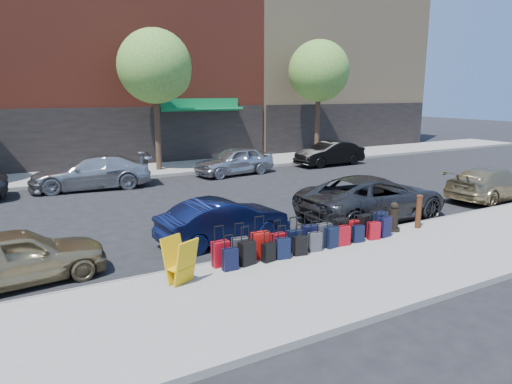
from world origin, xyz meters
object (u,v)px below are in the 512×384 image
tree_right (321,73)px  car_near_1 (224,221)px  bollard (419,211)px  car_near_2 (373,198)px  car_near_0 (17,257)px  tree_center (157,68)px  fire_hydrant (394,218)px  car_near_3 (492,184)px  display_rack (180,261)px  car_far_3 (330,153)px  suitcase_front_5 (309,236)px  car_far_1 (91,172)px  car_far_2 (234,161)px

tree_right → car_near_1: tree_right is taller
tree_right → bollard: bearing=-116.3°
bollard → car_near_2: car_near_2 is taller
car_near_0 → tree_right: bearing=-59.9°
tree_center → fire_hydrant: size_ratio=8.27×
car_near_3 → display_rack: bearing=95.0°
bollard → car_far_3: 13.22m
suitcase_front_5 → car_far_3: 15.27m
tree_center → car_far_1: bearing=-146.6°
fire_hydrant → car_near_2: (0.76, 1.68, 0.19)m
car_far_2 → bollard: bearing=-5.6°
bollard → car_far_1: size_ratio=0.20×
suitcase_front_5 → car_near_2: size_ratio=0.18×
car_near_0 → suitcase_front_5: bearing=-107.7°
tree_right → car_far_3: (-1.18, -2.64, -4.71)m
bollard → car_near_2: bearing=93.8°
car_near_2 → car_far_3: (6.07, 9.98, -0.04)m
suitcase_front_5 → car_near_0: size_ratio=0.26×
tree_center → suitcase_front_5: (-0.58, -14.26, -4.96)m
tree_right → car_near_0: bearing=-144.6°
tree_center → tree_right: size_ratio=1.00×
suitcase_front_5 → car_near_1: car_near_1 is taller
car_near_1 → car_far_1: car_far_1 is taller
car_near_1 → car_far_3: bearing=-55.1°
tree_right → fire_hydrant: size_ratio=8.27×
car_far_3 → car_near_3: bearing=-0.9°
tree_right → car_far_3: 5.53m
car_near_1 → car_far_2: (5.22, 9.66, 0.10)m
bollard → display_rack: size_ratio=1.01×
display_rack → car_far_3: bearing=17.5°
car_far_1 → car_far_2: (7.14, 0.03, -0.02)m
suitcase_front_5 → car_near_0: bearing=170.6°
tree_right → fire_hydrant: 17.09m
tree_center → bollard: tree_center is taller
car_near_3 → bollard: bearing=102.1°
car_near_2 → car_near_3: 6.18m
bollard → car_far_3: (5.95, 11.81, 0.03)m
car_near_2 → car_far_1: bearing=36.1°
tree_right → car_near_3: bearing=-94.8°
car_far_2 → car_near_1: bearing=-35.6°
suitcase_front_5 → tree_center: bearing=90.7°
display_rack → car_near_3: 13.96m
car_near_0 → car_near_1: (5.26, 0.41, -0.01)m
bollard → display_rack: 7.77m
tree_right → car_near_3: (-1.08, -12.79, -4.77)m
bollard → display_rack: bearing=-177.4°
tree_center → car_far_3: bearing=-15.8°
bollard → car_near_1: 5.94m
car_far_1 → display_rack: bearing=5.5°
fire_hydrant → car_far_3: (6.83, 11.65, 0.15)m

